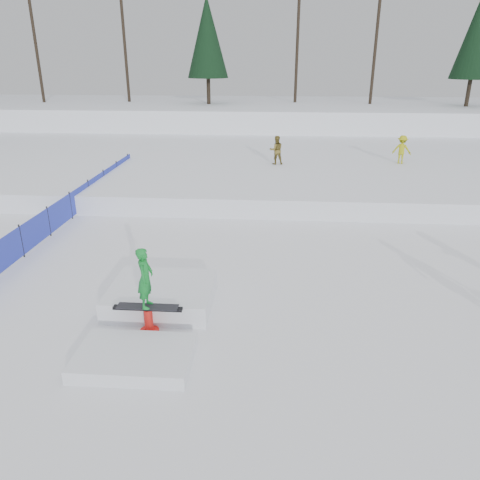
# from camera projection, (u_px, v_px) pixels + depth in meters

# --- Properties ---
(ground) EXTENTS (120.00, 120.00, 0.00)m
(ground) POSITION_uv_depth(u_px,v_px,m) (215.00, 308.00, 11.93)
(ground) COLOR white
(snow_berm) EXTENTS (60.00, 14.00, 2.40)m
(snow_berm) POSITION_uv_depth(u_px,v_px,m) (259.00, 117.00, 39.33)
(snow_berm) COLOR white
(snow_berm) RESTS_ON ground
(snow_midrise) EXTENTS (50.00, 18.00, 0.80)m
(snow_midrise) POSITION_uv_depth(u_px,v_px,m) (249.00, 162.00, 26.63)
(snow_midrise) COLOR white
(snow_midrise) RESTS_ON ground
(safety_fence) EXTENTS (0.05, 16.00, 1.10)m
(safety_fence) POSITION_uv_depth(u_px,v_px,m) (71.00, 205.00, 18.30)
(safety_fence) COLOR #2A37B9
(safety_fence) RESTS_ON ground
(treeline) EXTENTS (40.24, 4.22, 10.50)m
(treeline) POSITION_uv_depth(u_px,v_px,m) (341.00, 35.00, 35.02)
(treeline) COLOR black
(treeline) RESTS_ON snow_berm
(walker_olive) EXTENTS (0.81, 0.69, 1.45)m
(walker_olive) POSITION_uv_depth(u_px,v_px,m) (276.00, 150.00, 23.88)
(walker_olive) COLOR brown
(walker_olive) RESTS_ON snow_midrise
(walker_ygreen) EXTENTS (1.06, 0.85, 1.44)m
(walker_ygreen) POSITION_uv_depth(u_px,v_px,m) (402.00, 150.00, 24.06)
(walker_ygreen) COLOR #AEB113
(walker_ygreen) RESTS_ON snow_midrise
(jib_rail_feature) EXTENTS (2.60, 4.40, 2.11)m
(jib_rail_feature) POSITION_uv_depth(u_px,v_px,m) (155.00, 308.00, 11.32)
(jib_rail_feature) COLOR white
(jib_rail_feature) RESTS_ON ground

